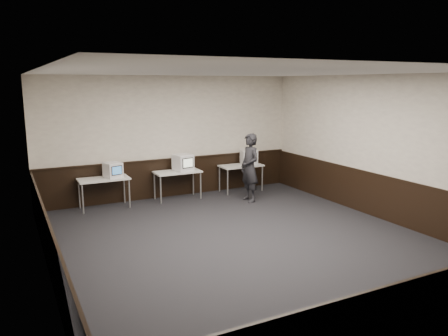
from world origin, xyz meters
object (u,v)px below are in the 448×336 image
(emac_right, at_px, (249,157))
(emac_left, at_px, (113,170))
(person, at_px, (250,168))
(desk_center, at_px, (177,174))
(desk_left, at_px, (104,181))
(desk_right, at_px, (241,167))
(emac_center, at_px, (183,163))

(emac_right, bearing_deg, emac_left, -165.70)
(person, bearing_deg, desk_center, -124.24)
(desk_left, distance_m, emac_right, 4.06)
(desk_right, bearing_deg, emac_center, -179.42)
(emac_left, height_order, emac_right, emac_right)
(emac_left, xyz_separation_m, emac_right, (3.82, 0.02, 0.03))
(desk_left, distance_m, desk_right, 3.80)
(emac_left, bearing_deg, desk_right, -14.72)
(emac_right, height_order, person, person)
(desk_right, bearing_deg, emac_left, -179.53)
(desk_right, bearing_deg, emac_right, -2.03)
(desk_right, xyz_separation_m, person, (-0.31, -1.02, 0.20))
(emac_left, bearing_deg, person, -32.14)
(desk_left, relative_size, desk_right, 1.00)
(desk_left, relative_size, emac_left, 2.54)
(desk_right, height_order, emac_center, emac_center)
(desk_left, distance_m, emac_center, 2.08)
(person, bearing_deg, emac_right, 149.57)
(emac_left, relative_size, emac_center, 0.89)
(emac_center, height_order, person, person)
(emac_center, bearing_deg, desk_center, 162.10)
(desk_right, bearing_deg, desk_center, 180.00)
(desk_left, xyz_separation_m, emac_left, (0.23, -0.03, 0.26))
(emac_center, distance_m, emac_right, 1.99)
(desk_left, height_order, desk_center, same)
(emac_right, distance_m, person, 1.16)
(emac_right, xyz_separation_m, person, (-0.56, -1.01, -0.08))
(desk_center, relative_size, desk_right, 1.00)
(desk_left, xyz_separation_m, desk_center, (1.90, 0.00, 0.00))
(desk_left, height_order, desk_right, same)
(desk_right, bearing_deg, person, -107.12)
(desk_center, bearing_deg, emac_right, -0.23)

